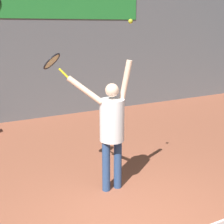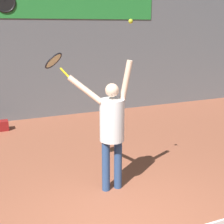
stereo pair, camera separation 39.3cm
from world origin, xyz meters
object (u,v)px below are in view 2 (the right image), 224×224
Objects in this scene: tennis_player at (112,125)px; tennis_ball at (131,21)px; scoreboard_clock at (5,2)px; tennis_racket at (54,62)px.

tennis_player is 1.59m from tennis_ball.
tennis_racket is (0.31, -4.14, -1.14)m from scoreboard_clock.
tennis_ball is (1.32, -4.75, -0.54)m from scoreboard_clock.
tennis_player is at bearing -77.07° from scoreboard_clock.
tennis_racket is at bearing -85.68° from scoreboard_clock.
tennis_player is (1.06, -4.64, -2.11)m from scoreboard_clock.
tennis_ball is at bearing -24.43° from tennis_player.
scoreboard_clock is at bearing 94.32° from tennis_racket.
tennis_player is at bearing 155.57° from tennis_ball.
tennis_racket is 1.32m from tennis_ball.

